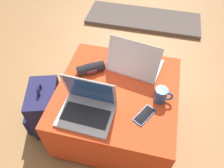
% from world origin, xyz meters
% --- Properties ---
extents(ground_plane, '(14.00, 14.00, 0.00)m').
position_xyz_m(ground_plane, '(0.00, 0.00, 0.00)').
color(ground_plane, '#9E7042').
extents(ottoman, '(0.81, 0.80, 0.45)m').
position_xyz_m(ottoman, '(0.00, 0.00, 0.23)').
color(ottoman, maroon).
rests_on(ottoman, ground_plane).
extents(laptop_near, '(0.33, 0.26, 0.26)m').
position_xyz_m(laptop_near, '(-0.14, -0.21, 0.50)').
color(laptop_near, '#B7B7BC').
rests_on(laptop_near, ottoman).
extents(laptop_far, '(0.40, 0.31, 0.25)m').
position_xyz_m(laptop_far, '(0.07, 0.22, 0.50)').
color(laptop_far, silver).
rests_on(laptop_far, ottoman).
extents(cell_phone, '(0.13, 0.17, 0.01)m').
position_xyz_m(cell_phone, '(0.20, -0.16, 0.45)').
color(cell_phone, '#1E4C9E').
rests_on(cell_phone, ottoman).
extents(backpack, '(0.32, 0.35, 0.48)m').
position_xyz_m(backpack, '(-0.53, -0.12, 0.20)').
color(backpack, '#23234C').
rests_on(backpack, ground_plane).
extents(wrist_brace, '(0.20, 0.17, 0.07)m').
position_xyz_m(wrist_brace, '(-0.22, 0.12, 0.48)').
color(wrist_brace, black).
rests_on(wrist_brace, ottoman).
extents(coffee_mug, '(0.12, 0.08, 0.10)m').
position_xyz_m(coffee_mug, '(0.29, -0.02, 0.50)').
color(coffee_mug, '#285693').
rests_on(coffee_mug, ottoman).
extents(fireplace_hearth, '(1.40, 0.50, 0.04)m').
position_xyz_m(fireplace_hearth, '(0.00, 1.54, 0.02)').
color(fireplace_hearth, '#564C47').
rests_on(fireplace_hearth, ground_plane).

